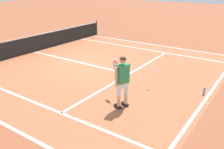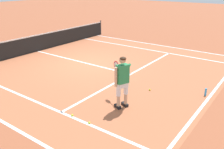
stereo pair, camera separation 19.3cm
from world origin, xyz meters
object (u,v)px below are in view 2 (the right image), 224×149
object	(u,v)px
tennis_ball_by_baseline	(72,115)
tennis_ball_mid_court	(150,90)
water_bottle	(206,92)
tennis_player	(122,79)
tennis_ball_near_feet	(89,123)

from	to	relation	value
tennis_ball_by_baseline	tennis_ball_mid_court	bearing A→B (deg)	-18.94
tennis_ball_by_baseline	water_bottle	bearing A→B (deg)	-36.64
tennis_player	tennis_ball_mid_court	world-z (taller)	tennis_player
tennis_player	tennis_ball_mid_court	bearing A→B (deg)	-5.26
tennis_ball_near_feet	tennis_ball_by_baseline	bearing A→B (deg)	88.61
tennis_ball_near_feet	tennis_player	bearing A→B (deg)	-7.91
tennis_ball_near_feet	tennis_ball_mid_court	distance (m)	3.07
tennis_player	water_bottle	xyz separation A→B (m)	(2.46, -1.96, -0.85)
tennis_ball_near_feet	water_bottle	xyz separation A→B (m)	(3.85, -2.15, 0.10)
tennis_player	tennis_ball_by_baseline	xyz separation A→B (m)	(-1.37, 0.89, -0.96)
tennis_ball_mid_court	water_bottle	distance (m)	1.98
tennis_player	water_bottle	bearing A→B (deg)	-38.56
tennis_ball_by_baseline	tennis_ball_mid_court	size ratio (longest dim) A/B	1.00
tennis_player	tennis_ball_mid_court	distance (m)	1.92
tennis_ball_mid_court	water_bottle	bearing A→B (deg)	-66.18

